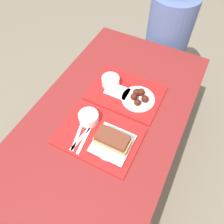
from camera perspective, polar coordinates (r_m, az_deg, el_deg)
name	(u,v)px	position (r m, az deg, el deg)	size (l,w,h in m)	color
ground_plane	(110,161)	(1.94, -0.57, -12.57)	(12.00, 12.00, 0.00)	#706656
picnic_table	(109,121)	(1.38, -0.78, -2.48)	(0.87, 1.50, 0.72)	maroon
picnic_bench_far	(156,60)	(2.19, 11.42, 13.27)	(0.83, 0.28, 0.45)	maroon
tray_near	(99,136)	(1.22, -3.36, -6.20)	(0.45, 0.33, 0.01)	red
tray_far	(126,93)	(1.39, 3.67, 4.99)	(0.45, 0.33, 0.01)	red
bowl_coleslaw_near	(89,117)	(1.24, -6.15, -1.36)	(0.11, 0.11, 0.06)	silver
brisket_sandwich_plate	(112,141)	(1.15, 0.12, -7.64)	(0.20, 0.20, 0.09)	white
plastic_fork_near	(80,139)	(1.21, -8.24, -6.91)	(0.04, 0.17, 0.00)	white
plastic_knife_near	(84,140)	(1.20, -7.34, -7.34)	(0.04, 0.17, 0.00)	white
plastic_spoon_near	(77,137)	(1.22, -9.12, -6.48)	(0.06, 0.17, 0.00)	white
bowl_coleslaw_far	(111,81)	(1.41, -0.39, 8.19)	(0.11, 0.11, 0.06)	silver
wings_plate_far	(139,97)	(1.35, 6.96, 3.88)	(0.21, 0.21, 0.06)	white
napkin_far	(117,91)	(1.39, 1.42, 5.48)	(0.15, 0.10, 0.01)	white
person_seated_across	(170,24)	(1.95, 15.03, 21.27)	(0.36, 0.36, 0.76)	#4C6093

